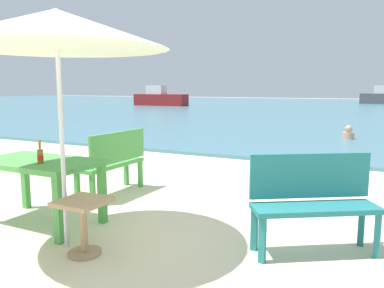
# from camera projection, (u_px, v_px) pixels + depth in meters

# --- Properties ---
(ground_plane) EXTENTS (120.00, 120.00, 0.00)m
(ground_plane) POSITION_uv_depth(u_px,v_px,m) (109.00, 242.00, 3.97)
(ground_plane) COLOR beige
(sea_water) EXTENTS (120.00, 50.00, 0.08)m
(sea_water) POSITION_uv_depth(u_px,v_px,m) (349.00, 108.00, 30.54)
(sea_water) COLOR teal
(sea_water) RESTS_ON ground_plane
(picnic_table_green) EXTENTS (1.40, 0.80, 0.76)m
(picnic_table_green) POSITION_uv_depth(u_px,v_px,m) (38.00, 169.00, 4.43)
(picnic_table_green) COLOR #4C9E47
(picnic_table_green) RESTS_ON ground_plane
(beer_bottle_amber) EXTENTS (0.07, 0.07, 0.26)m
(beer_bottle_amber) POSITION_uv_depth(u_px,v_px,m) (40.00, 155.00, 4.19)
(beer_bottle_amber) COLOR brown
(beer_bottle_amber) RESTS_ON picnic_table_green
(patio_umbrella) EXTENTS (2.10, 2.10, 2.30)m
(patio_umbrella) POSITION_uv_depth(u_px,v_px,m) (56.00, 29.00, 3.56)
(patio_umbrella) COLOR silver
(patio_umbrella) RESTS_ON ground_plane
(side_table_wood) EXTENTS (0.44, 0.44, 0.54)m
(side_table_wood) POSITION_uv_depth(u_px,v_px,m) (83.00, 219.00, 3.63)
(side_table_wood) COLOR tan
(side_table_wood) RESTS_ON ground_plane
(bench_teal_center) EXTENTS (1.21, 0.94, 0.95)m
(bench_teal_center) POSITION_uv_depth(u_px,v_px,m) (313.00, 197.00, 3.69)
(bench_teal_center) COLOR #237275
(bench_teal_center) RESTS_ON ground_plane
(bench_green_left) EXTENTS (0.39, 1.21, 0.95)m
(bench_green_left) POSITION_uv_depth(u_px,v_px,m) (114.00, 159.00, 5.66)
(bench_green_left) COLOR #4C9E47
(bench_green_left) RESTS_ON ground_plane
(swimmer_person) EXTENTS (0.34, 0.34, 0.41)m
(swimmer_person) POSITION_uv_depth(u_px,v_px,m) (348.00, 134.00, 11.42)
(swimmer_person) COLOR tan
(swimmer_person) RESTS_ON sea_water
(boat_fishing_trawler) EXTENTS (4.77, 1.30, 1.74)m
(boat_fishing_trawler) POSITION_uv_depth(u_px,v_px,m) (160.00, 98.00, 33.24)
(boat_fishing_trawler) COLOR maroon
(boat_fishing_trawler) RESTS_ON sea_water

